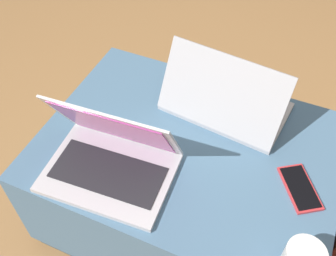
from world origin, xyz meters
The scene contains 5 objects.
ground_plane centered at (0.00, 0.00, 0.00)m, with size 14.00×14.00×0.00m, color #9E7042.
ottoman centered at (0.00, 0.00, 0.20)m, with size 0.88×0.65×0.41m.
laptop_near centered at (-0.17, -0.16, 0.46)m, with size 0.36×0.28×0.24m.
laptop_far centered at (0.05, 0.17, 0.45)m, with size 0.40×0.27×0.22m.
cell_phone centered at (0.33, -0.02, 0.41)m, with size 0.14×0.16×0.01m.
Camera 1 is at (0.24, -0.69, 1.32)m, focal length 42.00 mm.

